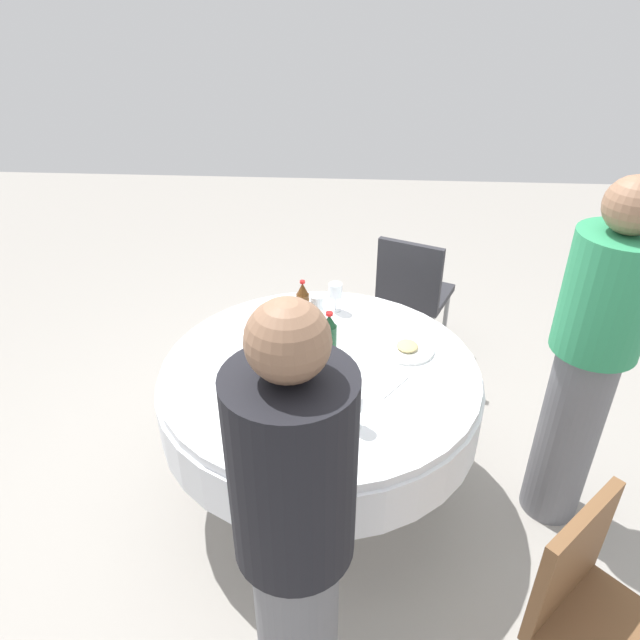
{
  "coord_description": "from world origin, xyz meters",
  "views": [
    {
      "loc": [
        -2.07,
        -0.14,
        2.24
      ],
      "look_at": [
        0.0,
        0.0,
        0.98
      ],
      "focal_mm": 32.69,
      "sensor_mm": 36.0,
      "label": 1
    }
  ],
  "objects_px": {
    "dining_table": "(320,393)",
    "bottle_dark_green_south": "(329,342)",
    "chair_mid": "(592,609)",
    "wine_glass_east": "(317,304)",
    "wine_glass_left": "(306,324)",
    "bottle_green_rear": "(283,377)",
    "bottle_brown_east": "(303,308)",
    "plate_front": "(407,348)",
    "wine_glass_mid": "(335,292)",
    "person_inner": "(589,361)",
    "person_south": "(295,539)",
    "wine_glass_front": "(354,403)",
    "plate_near": "(241,385)",
    "bottle_clear_inner": "(308,409)",
    "wine_glass_right": "(254,337)",
    "chair_right": "(412,290)"
  },
  "relations": [
    {
      "from": "plate_front",
      "to": "bottle_green_rear",
      "type": "bearing_deg",
      "value": 127.59
    },
    {
      "from": "bottle_dark_green_south",
      "to": "chair_mid",
      "type": "height_order",
      "value": "bottle_dark_green_south"
    },
    {
      "from": "wine_glass_left",
      "to": "chair_mid",
      "type": "distance_m",
      "value": 1.52
    },
    {
      "from": "dining_table",
      "to": "bottle_dark_green_south",
      "type": "relative_size",
      "value": 5.13
    },
    {
      "from": "bottle_dark_green_south",
      "to": "person_south",
      "type": "bearing_deg",
      "value": 177.32
    },
    {
      "from": "bottle_brown_east",
      "to": "person_inner",
      "type": "relative_size",
      "value": 0.17
    },
    {
      "from": "bottle_clear_inner",
      "to": "plate_near",
      "type": "relative_size",
      "value": 1.4
    },
    {
      "from": "bottle_clear_inner",
      "to": "chair_mid",
      "type": "bearing_deg",
      "value": -117.27
    },
    {
      "from": "bottle_green_rear",
      "to": "person_inner",
      "type": "relative_size",
      "value": 0.16
    },
    {
      "from": "plate_near",
      "to": "person_inner",
      "type": "bearing_deg",
      "value": -84.91
    },
    {
      "from": "dining_table",
      "to": "bottle_dark_green_south",
      "type": "bearing_deg",
      "value": -85.57
    },
    {
      "from": "wine_glass_front",
      "to": "person_inner",
      "type": "relative_size",
      "value": 0.09
    },
    {
      "from": "bottle_green_rear",
      "to": "wine_glass_left",
      "type": "xyz_separation_m",
      "value": [
        0.43,
        -0.05,
        -0.02
      ]
    },
    {
      "from": "person_inner",
      "to": "chair_mid",
      "type": "relative_size",
      "value": 1.87
    },
    {
      "from": "bottle_clear_inner",
      "to": "wine_glass_left",
      "type": "bearing_deg",
      "value": 5.64
    },
    {
      "from": "wine_glass_left",
      "to": "plate_near",
      "type": "bearing_deg",
      "value": 145.77
    },
    {
      "from": "bottle_green_rear",
      "to": "person_south",
      "type": "height_order",
      "value": "person_south"
    },
    {
      "from": "bottle_green_rear",
      "to": "chair_mid",
      "type": "xyz_separation_m",
      "value": [
        -0.68,
        -1.04,
        -0.34
      ]
    },
    {
      "from": "wine_glass_east",
      "to": "chair_mid",
      "type": "distance_m",
      "value": 1.64
    },
    {
      "from": "chair_mid",
      "to": "wine_glass_east",
      "type": "bearing_deg",
      "value": -98.21
    },
    {
      "from": "bottle_clear_inner",
      "to": "bottle_green_rear",
      "type": "relative_size",
      "value": 1.12
    },
    {
      "from": "wine_glass_right",
      "to": "wine_glass_east",
      "type": "bearing_deg",
      "value": -39.11
    },
    {
      "from": "bottle_clear_inner",
      "to": "bottle_green_rear",
      "type": "distance_m",
      "value": 0.23
    },
    {
      "from": "wine_glass_mid",
      "to": "wine_glass_right",
      "type": "xyz_separation_m",
      "value": [
        -0.44,
        0.34,
        -0.0
      ]
    },
    {
      "from": "bottle_green_rear",
      "to": "bottle_brown_east",
      "type": "height_order",
      "value": "bottle_brown_east"
    },
    {
      "from": "wine_glass_mid",
      "to": "person_inner",
      "type": "height_order",
      "value": "person_inner"
    },
    {
      "from": "plate_near",
      "to": "plate_front",
      "type": "bearing_deg",
      "value": -65.49
    },
    {
      "from": "bottle_dark_green_south",
      "to": "bottle_brown_east",
      "type": "xyz_separation_m",
      "value": [
        0.28,
        0.14,
        -0.0
      ]
    },
    {
      "from": "plate_near",
      "to": "bottle_clear_inner",
      "type": "bearing_deg",
      "value": -132.67
    },
    {
      "from": "bottle_green_rear",
      "to": "wine_glass_right",
      "type": "relative_size",
      "value": 1.78
    },
    {
      "from": "wine_glass_front",
      "to": "chair_mid",
      "type": "height_order",
      "value": "wine_glass_front"
    },
    {
      "from": "bottle_green_rear",
      "to": "wine_glass_east",
      "type": "bearing_deg",
      "value": -8.27
    },
    {
      "from": "bottle_clear_inner",
      "to": "bottle_dark_green_south",
      "type": "distance_m",
      "value": 0.46
    },
    {
      "from": "bottle_clear_inner",
      "to": "plate_near",
      "type": "distance_m",
      "value": 0.43
    },
    {
      "from": "wine_glass_mid",
      "to": "chair_right",
      "type": "relative_size",
      "value": 0.17
    },
    {
      "from": "plate_front",
      "to": "person_inner",
      "type": "xyz_separation_m",
      "value": [
        -0.19,
        -0.72,
        0.1
      ]
    },
    {
      "from": "bottle_clear_inner",
      "to": "wine_glass_mid",
      "type": "relative_size",
      "value": 1.95
    },
    {
      "from": "dining_table",
      "to": "bottle_dark_green_south",
      "type": "distance_m",
      "value": 0.28
    },
    {
      "from": "wine_glass_left",
      "to": "chair_right",
      "type": "relative_size",
      "value": 0.16
    },
    {
      "from": "wine_glass_east",
      "to": "wine_glass_mid",
      "type": "distance_m",
      "value": 0.15
    },
    {
      "from": "bottle_brown_east",
      "to": "wine_glass_left",
      "type": "relative_size",
      "value": 1.94
    },
    {
      "from": "bottle_green_rear",
      "to": "bottle_brown_east",
      "type": "bearing_deg",
      "value": -3.3
    },
    {
      "from": "bottle_brown_east",
      "to": "wine_glass_mid",
      "type": "relative_size",
      "value": 1.81
    },
    {
      "from": "bottle_dark_green_south",
      "to": "wine_glass_east",
      "type": "height_order",
      "value": "bottle_dark_green_south"
    },
    {
      "from": "bottle_clear_inner",
      "to": "person_south",
      "type": "height_order",
      "value": "person_south"
    },
    {
      "from": "bottle_green_rear",
      "to": "wine_glass_mid",
      "type": "bearing_deg",
      "value": -13.25
    },
    {
      "from": "bottle_green_rear",
      "to": "wine_glass_left",
      "type": "distance_m",
      "value": 0.44
    },
    {
      "from": "bottle_clear_inner",
      "to": "wine_glass_right",
      "type": "relative_size",
      "value": 2.0
    },
    {
      "from": "plate_front",
      "to": "plate_near",
      "type": "xyz_separation_m",
      "value": [
        -0.32,
        0.7,
        0.0
      ]
    },
    {
      "from": "bottle_dark_green_south",
      "to": "wine_glass_front",
      "type": "relative_size",
      "value": 1.86
    }
  ]
}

